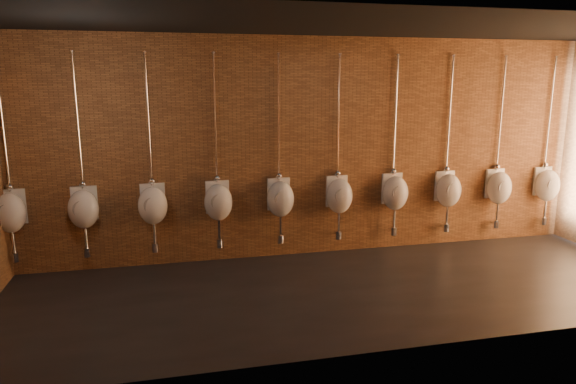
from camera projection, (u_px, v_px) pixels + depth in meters
name	position (u px, v px, depth m)	size (l,w,h in m)	color
ground	(349.00, 290.00, 6.45)	(8.50, 8.50, 0.00)	black
room_shell	(353.00, 130.00, 6.03)	(8.54, 3.04, 3.22)	black
urinal_0	(10.00, 212.00, 6.64)	(0.44, 0.39, 2.72)	white
urinal_1	(83.00, 208.00, 6.84)	(0.44, 0.39, 2.72)	white
urinal_2	(153.00, 204.00, 7.03)	(0.44, 0.39, 2.72)	white
urinal_3	(218.00, 201.00, 7.23)	(0.44, 0.39, 2.72)	white
urinal_4	(280.00, 198.00, 7.43)	(0.44, 0.39, 2.72)	white
urinal_5	(339.00, 195.00, 7.62)	(0.44, 0.39, 2.72)	white
urinal_6	(395.00, 192.00, 7.82)	(0.44, 0.39, 2.72)	white
urinal_7	(448.00, 189.00, 8.01)	(0.44, 0.39, 2.72)	white
urinal_8	(499.00, 187.00, 8.21)	(0.44, 0.39, 2.72)	white
urinal_9	(547.00, 184.00, 8.41)	(0.44, 0.39, 2.72)	white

